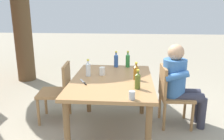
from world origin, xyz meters
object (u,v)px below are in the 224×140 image
cup_steel (132,95)px  bottle_olive (138,80)px  table_knife (84,82)px  chair_near_right (171,93)px  bottle_green (128,60)px  bottle_clear (88,69)px  chair_far_right (59,89)px  bottle_blue (116,60)px  backpack_by_far_side (104,88)px  bottle_amber (136,72)px  backpack_by_near_side (138,90)px  cup_white (102,71)px  dining_table (112,86)px  person_in_white_shirt (180,81)px

cup_steel → bottle_olive: bearing=-11.1°
cup_steel → table_knife: (0.48, 0.58, -0.04)m
chair_near_right → bottle_green: bottle_green is taller
bottle_olive → bottle_clear: bearing=55.4°
chair_near_right → table_knife: bearing=113.3°
chair_far_right → bottle_blue: size_ratio=3.56×
table_knife → backpack_by_far_side: bearing=-3.1°
bottle_amber → bottle_olive: bottle_amber is taller
cup_steel → backpack_by_near_side: cup_steel is taller
bottle_amber → cup_steel: bottle_amber is taller
chair_near_right → bottle_green: 0.79m
bottle_amber → cup_white: 0.48m
bottle_clear → chair_near_right: bearing=-79.3°
chair_far_right → bottle_green: size_ratio=3.48×
chair_far_right → cup_steel: bearing=-132.9°
chair_near_right → table_knife: 1.28m
dining_table → bottle_blue: bottle_blue is taller
bottle_clear → bottle_green: size_ratio=0.91×
backpack_by_near_side → bottle_olive: bearing=177.4°
bottle_amber → bottle_green: size_ratio=0.91×
chair_near_right → bottle_clear: size_ratio=3.81×
cup_white → table_knife: (-0.34, 0.19, -0.05)m
bottle_blue → bottle_clear: (-0.52, 0.34, -0.01)m
chair_near_right → table_knife: (-0.49, 1.14, 0.29)m
person_in_white_shirt → cup_white: person_in_white_shirt is taller
bottle_olive → table_knife: bearing=75.9°
chair_far_right → cup_white: size_ratio=7.91×
bottle_amber → bottle_blue: bearing=24.9°
backpack_by_near_side → cup_steel: bearing=175.8°
dining_table → cup_steel: size_ratio=16.39×
dining_table → bottle_olive: (-0.33, -0.31, 0.19)m
bottle_olive → bottle_green: bottle_green is taller
chair_far_right → bottle_olive: 1.36m
chair_near_right → bottle_amber: bearing=122.6°
dining_table → cup_steel: cup_steel is taller
bottle_olive → backpack_by_near_side: bearing=-2.6°
person_in_white_shirt → backpack_by_far_side: size_ratio=2.76×
bottle_amber → backpack_by_far_side: bottle_amber is taller
bottle_clear → dining_table: bearing=-108.3°
bottle_amber → bottle_blue: (0.63, 0.29, 0.01)m
bottle_blue → dining_table: bearing=178.9°
backpack_by_near_side → dining_table: bearing=161.0°
bottle_amber → bottle_green: 0.64m
cup_white → person_in_white_shirt: bearing=-81.7°
cup_white → chair_near_right: bearing=-80.9°
chair_near_right → backpack_by_near_side: bearing=28.7°
cup_steel → chair_near_right: bearing=-29.8°
bottle_blue → bottle_clear: size_ratio=1.07×
bottle_clear → cup_steel: (-0.76, -0.58, -0.05)m
bottle_blue → table_knife: 0.87m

